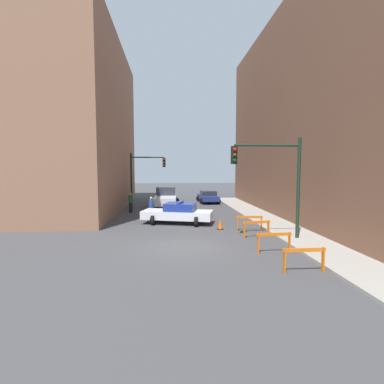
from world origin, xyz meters
TOP-DOWN VIEW (x-y plane):
  - ground_plane at (0.00, 0.00)m, footprint 120.00×120.00m
  - sidewalk_right at (6.20, 0.00)m, footprint 2.40×44.00m
  - building_corner_left at (-12.00, 14.00)m, footprint 14.00×20.00m
  - building_right at (13.40, 8.00)m, footprint 12.00×28.00m
  - traffic_light_near at (4.73, 0.86)m, footprint 3.64×0.35m
  - traffic_light_far at (-3.30, 15.47)m, footprint 3.44×0.35m
  - police_car at (-0.16, 6.02)m, footprint 5.02×3.11m
  - white_truck at (-1.06, 14.75)m, footprint 2.76×5.46m
  - parked_car_near at (3.51, 17.96)m, footprint 2.37×4.36m
  - pedestrian_crossing at (-2.08, 7.96)m, footprint 0.40×0.40m
  - pedestrian_corner at (-3.99, 11.40)m, footprint 0.49×0.49m
  - barrier_front at (4.03, -3.91)m, footprint 1.60×0.16m
  - barrier_mid at (3.86, -1.34)m, footprint 1.60×0.21m
  - barrier_back at (3.95, 1.60)m, footprint 1.58×0.43m
  - barrier_corner at (4.04, 3.34)m, footprint 1.60×0.26m
  - traffic_cone at (2.35, 3.87)m, footprint 0.36×0.36m

SIDE VIEW (x-z plane):
  - ground_plane at x=0.00m, z-range 0.00..0.00m
  - sidewalk_right at x=6.20m, z-range 0.00..0.12m
  - traffic_cone at x=2.35m, z-range -0.01..0.65m
  - barrier_front at x=4.03m, z-range 0.17..1.07m
  - barrier_mid at x=3.86m, z-range 0.17..1.07m
  - barrier_back at x=3.95m, z-range 0.17..1.07m
  - barrier_corner at x=4.04m, z-range 0.17..1.07m
  - parked_car_near at x=3.51m, z-range 0.02..1.33m
  - police_car at x=-0.16m, z-range -0.04..1.48m
  - pedestrian_crossing at x=-2.08m, z-range 0.03..1.69m
  - pedestrian_corner at x=-3.99m, z-range 0.03..1.69m
  - white_truck at x=-1.06m, z-range -0.04..1.86m
  - traffic_light_far at x=-3.30m, z-range 0.80..6.00m
  - traffic_light_near at x=4.73m, z-range 0.93..6.13m
  - building_corner_left at x=-12.00m, z-range 0.00..15.01m
  - building_right at x=13.40m, z-range 0.00..15.64m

